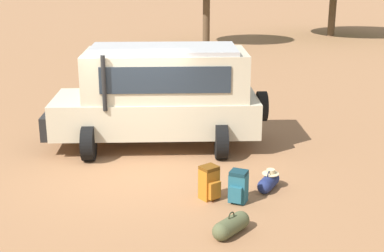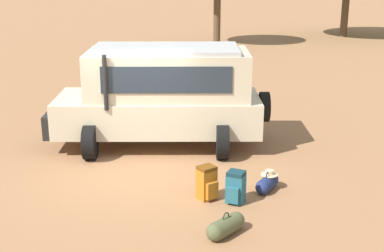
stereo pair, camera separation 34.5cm
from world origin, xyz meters
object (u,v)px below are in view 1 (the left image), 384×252
safari_vehicle (160,94)px  backpack_cluster_center (238,187)px  backpack_beside_front_wheel (209,183)px  duffel_bag_soft_canvas (231,226)px  duffel_bag_low_black_case (269,182)px

safari_vehicle → backpack_cluster_center: safari_vehicle is taller
safari_vehicle → backpack_beside_front_wheel: 3.44m
safari_vehicle → duffel_bag_soft_canvas: (0.73, -4.67, -1.14)m
safari_vehicle → duffel_bag_soft_canvas: 4.87m
backpack_cluster_center → duffel_bag_soft_canvas: size_ratio=0.87×
duffel_bag_low_black_case → duffel_bag_soft_canvas: 2.04m
duffel_bag_low_black_case → duffel_bag_soft_canvas: bearing=-124.2°
duffel_bag_soft_canvas → safari_vehicle: bearing=98.8°
safari_vehicle → duffel_bag_low_black_case: 3.70m
duffel_bag_soft_canvas → backpack_beside_front_wheel: bearing=94.3°
backpack_beside_front_wheel → safari_vehicle: bearing=100.8°
duffel_bag_soft_canvas → backpack_cluster_center: bearing=71.5°
safari_vehicle → backpack_beside_front_wheel: bearing=-79.2°
duffel_bag_low_black_case → duffel_bag_soft_canvas: size_ratio=0.92×
backpack_cluster_center → backpack_beside_front_wheel: bearing=156.1°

